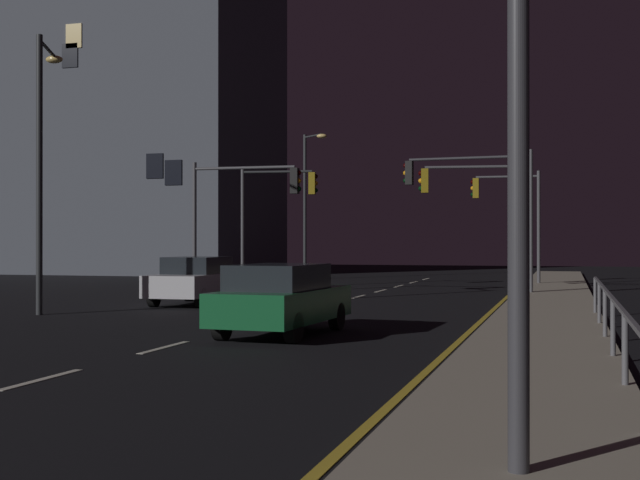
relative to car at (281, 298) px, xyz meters
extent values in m
plane|color=black|center=(-1.48, 1.81, -0.82)|extent=(112.00, 112.00, 0.00)
cube|color=#9E937F|center=(5.54, 1.81, -0.75)|extent=(2.78, 77.00, 0.14)
cube|color=silver|center=(-1.48, -6.69, -0.82)|extent=(0.14, 2.00, 0.01)
cube|color=silver|center=(-1.48, -2.69, -0.82)|extent=(0.14, 2.00, 0.01)
cube|color=silver|center=(-1.48, 1.31, -0.82)|extent=(0.14, 2.00, 0.01)
cube|color=silver|center=(-1.48, 5.31, -0.82)|extent=(0.14, 2.00, 0.01)
cube|color=silver|center=(-1.48, 9.31, -0.82)|extent=(0.14, 2.00, 0.01)
cube|color=silver|center=(-1.48, 13.31, -0.82)|extent=(0.14, 2.00, 0.01)
cube|color=silver|center=(-1.48, 17.31, -0.82)|extent=(0.14, 2.00, 0.01)
cube|color=silver|center=(-1.48, 21.31, -0.82)|extent=(0.14, 2.00, 0.01)
cube|color=silver|center=(-1.48, 25.31, -0.82)|extent=(0.14, 2.00, 0.01)
cube|color=silver|center=(-1.48, 29.31, -0.82)|extent=(0.14, 2.00, 0.01)
cube|color=gold|center=(3.90, 6.81, -0.82)|extent=(0.14, 53.00, 0.01)
cube|color=#14592D|center=(0.00, 0.07, -0.15)|extent=(2.04, 4.49, 0.70)
cube|color=#1E2328|center=(-0.01, -0.18, 0.47)|extent=(1.73, 2.54, 0.55)
cylinder|color=black|center=(-0.72, 1.51, -0.50)|extent=(0.25, 0.65, 0.64)
cylinder|color=black|center=(0.87, 1.43, -0.50)|extent=(0.25, 0.65, 0.64)
cylinder|color=black|center=(-0.87, -1.30, -0.50)|extent=(0.25, 0.65, 0.64)
cylinder|color=black|center=(0.73, -1.38, -0.50)|extent=(0.25, 0.65, 0.64)
cube|color=silver|center=(-5.75, 7.98, -0.15)|extent=(1.97, 4.46, 0.70)
cube|color=#1E2328|center=(-5.75, 8.23, 0.47)|extent=(1.68, 2.52, 0.55)
cylinder|color=black|center=(-4.90, 6.60, -0.50)|extent=(0.24, 0.65, 0.64)
cylinder|color=black|center=(-6.50, 6.55, -0.50)|extent=(0.24, 0.65, 0.64)
cylinder|color=black|center=(-4.99, 9.41, -0.50)|extent=(0.24, 0.65, 0.64)
cylinder|color=black|center=(-6.59, 9.36, -0.50)|extent=(0.24, 0.65, 0.64)
cylinder|color=#4C4C51|center=(4.68, 16.09, 1.88)|extent=(0.16, 0.16, 5.12)
cylinder|color=#4C4C51|center=(2.67, 15.82, 4.18)|extent=(4.03, 0.66, 0.11)
cube|color=olive|center=(0.67, 15.54, 3.66)|extent=(0.32, 0.37, 0.95)
sphere|color=black|center=(0.51, 15.52, 3.96)|extent=(0.20, 0.20, 0.20)
sphere|color=orange|center=(0.51, 15.52, 3.66)|extent=(0.20, 0.20, 0.20)
sphere|color=black|center=(0.51, 15.52, 3.36)|extent=(0.20, 0.20, 0.20)
cylinder|color=#4C4C51|center=(-7.64, 17.09, 1.87)|extent=(0.16, 0.16, 5.39)
cylinder|color=#2D3033|center=(-6.10, 17.28, 4.31)|extent=(3.10, 0.49, 0.11)
cube|color=olive|center=(-4.56, 17.47, 3.79)|extent=(0.32, 0.37, 0.95)
sphere|color=black|center=(-4.40, 17.49, 4.09)|extent=(0.20, 0.20, 0.20)
sphere|color=orange|center=(-4.40, 17.49, 3.79)|extent=(0.20, 0.20, 0.20)
sphere|color=black|center=(-4.40, 17.49, 3.49)|extent=(0.20, 0.20, 0.20)
cylinder|color=#4C4C51|center=(4.72, 15.74, 2.06)|extent=(0.16, 0.16, 5.48)
cylinder|color=#38383D|center=(2.34, 15.87, 4.55)|extent=(4.76, 0.38, 0.11)
cube|color=black|center=(-0.03, 16.01, 4.02)|extent=(0.30, 0.36, 0.95)
sphere|color=black|center=(-0.19, 16.02, 4.32)|extent=(0.20, 0.20, 0.20)
sphere|color=orange|center=(-0.19, 16.02, 4.02)|extent=(0.20, 0.20, 0.20)
sphere|color=black|center=(-0.19, 16.02, 3.72)|extent=(0.20, 0.20, 0.20)
cylinder|color=#4C4C51|center=(-7.60, 12.00, 1.73)|extent=(0.16, 0.16, 5.10)
cylinder|color=#4C4C51|center=(-5.62, 12.07, 4.03)|extent=(3.98, 0.25, 0.11)
cube|color=black|center=(-3.63, 12.14, 3.51)|extent=(0.29, 0.35, 0.95)
sphere|color=black|center=(-3.47, 12.14, 3.81)|extent=(0.20, 0.20, 0.20)
sphere|color=orange|center=(-3.47, 12.14, 3.51)|extent=(0.20, 0.20, 0.20)
sphere|color=black|center=(-3.47, 12.14, 3.21)|extent=(0.20, 0.20, 0.20)
cylinder|color=#4C4C51|center=(4.78, 23.42, 1.96)|extent=(0.16, 0.16, 5.28)
cylinder|color=#4C4C51|center=(3.33, 23.38, 4.35)|extent=(2.91, 0.20, 0.11)
cube|color=olive|center=(1.87, 23.33, 3.82)|extent=(0.29, 0.35, 0.95)
sphere|color=black|center=(1.72, 23.33, 4.12)|extent=(0.20, 0.20, 0.20)
sphere|color=orange|center=(1.72, 23.33, 3.82)|extent=(0.20, 0.20, 0.20)
sphere|color=black|center=(1.72, 23.33, 3.52)|extent=(0.20, 0.20, 0.20)
cylinder|color=#38383D|center=(5.64, -10.41, 3.24)|extent=(0.18, 0.18, 7.85)
cylinder|color=#2D3033|center=(-7.90, 27.14, 3.19)|extent=(0.18, 0.18, 8.03)
cylinder|color=#2D3033|center=(-7.26, 26.61, 7.06)|extent=(1.34, 1.13, 0.10)
ellipsoid|color=#F9D172|center=(-6.62, 26.08, 6.96)|extent=(0.56, 0.36, 0.24)
cylinder|color=#2D3033|center=(-8.28, 3.09, 3.14)|extent=(0.18, 0.18, 7.93)
cylinder|color=#2D3033|center=(-8.69, 4.06, 6.96)|extent=(0.91, 1.98, 0.10)
ellipsoid|color=#F9D172|center=(-9.10, 5.03, 6.86)|extent=(0.56, 0.36, 0.24)
cylinder|color=#59595E|center=(6.78, -5.60, -0.21)|extent=(0.09, 0.09, 0.95)
cylinder|color=#59595E|center=(6.78, -2.58, -0.21)|extent=(0.09, 0.09, 0.95)
cylinder|color=#59595E|center=(6.78, 0.44, -0.21)|extent=(0.09, 0.09, 0.95)
cylinder|color=#59595E|center=(6.78, 3.46, -0.21)|extent=(0.09, 0.09, 0.95)
cylinder|color=#59595E|center=(6.78, 6.49, -0.21)|extent=(0.09, 0.09, 0.95)
cube|color=slate|center=(6.78, -5.60, 0.27)|extent=(0.06, 24.18, 0.06)
cube|color=#4C515B|center=(-25.22, 34.67, 10.89)|extent=(23.26, 12.78, 23.42)
cube|color=black|center=(-23.51, 28.25, 12.82)|extent=(1.10, 0.06, 1.50)
cube|color=black|center=(-16.46, 28.25, 5.39)|extent=(1.10, 0.06, 1.50)
cube|color=#EACC7A|center=(-23.22, 28.25, 14.01)|extent=(1.10, 0.06, 1.50)
cube|color=black|center=(-17.69, 28.25, 5.82)|extent=(1.10, 0.06, 1.50)
camera|label=1|loc=(6.02, -17.62, 1.23)|focal=47.49mm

